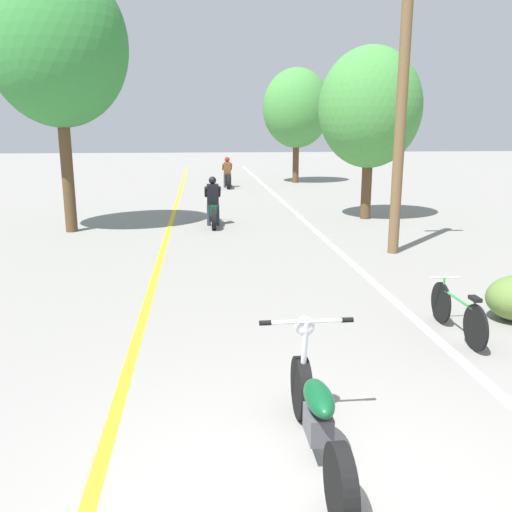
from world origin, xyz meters
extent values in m
cube|color=yellow|center=(-1.70, 12.66, 0.00)|extent=(0.14, 48.00, 0.01)
cube|color=white|center=(2.42, 12.66, 0.00)|extent=(0.14, 48.00, 0.01)
cylinder|color=brown|center=(3.64, 8.41, 3.40)|extent=(0.24, 0.24, 6.81)
cylinder|color=#513A23|center=(4.44, 13.21, 1.21)|extent=(0.32, 0.32, 2.42)
ellipsoid|color=#42893D|center=(4.44, 13.21, 3.42)|extent=(3.16, 2.85, 3.64)
cylinder|color=#513A23|center=(4.22, 24.79, 1.35)|extent=(0.32, 0.32, 2.69)
ellipsoid|color=#42893D|center=(4.22, 24.79, 3.78)|extent=(3.46, 3.11, 3.98)
cylinder|color=#513A23|center=(-4.38, 11.89, 1.88)|extent=(0.32, 0.32, 3.77)
ellipsoid|color=#337F38|center=(-4.38, 11.89, 4.92)|extent=(3.64, 3.28, 4.19)
cylinder|color=black|center=(0.18, 1.42, 0.31)|extent=(0.12, 0.63, 0.63)
cylinder|color=black|center=(0.18, -0.11, 0.31)|extent=(0.12, 0.63, 0.63)
ellipsoid|color=#0C4723|center=(0.18, 0.66, 0.61)|extent=(0.24, 0.62, 0.19)
cube|color=#4C4C51|center=(0.18, 0.66, 0.36)|extent=(0.20, 0.36, 0.24)
cylinder|color=silver|center=(0.18, 1.33, 0.70)|extent=(0.06, 0.23, 0.78)
cylinder|color=silver|center=(0.18, 1.24, 1.08)|extent=(0.78, 0.04, 0.04)
cylinder|color=black|center=(-0.21, 1.24, 1.08)|extent=(0.11, 0.05, 0.05)
cylinder|color=black|center=(0.57, 1.24, 1.08)|extent=(0.11, 0.05, 0.05)
sphere|color=silver|center=(0.18, 1.33, 1.00)|extent=(0.20, 0.20, 0.20)
cylinder|color=black|center=(-0.42, 13.19, 0.30)|extent=(0.12, 0.61, 0.61)
cylinder|color=black|center=(-0.42, 11.73, 0.30)|extent=(0.12, 0.61, 0.61)
cube|color=#0C4723|center=(-0.42, 12.46, 0.48)|extent=(0.20, 0.93, 0.28)
cylinder|color=silver|center=(-0.42, 13.09, 0.96)|extent=(0.50, 0.03, 0.03)
cylinder|color=#282D3D|center=(-0.55, 12.41, 0.31)|extent=(0.11, 0.11, 0.62)
cylinder|color=#282D3D|center=(-0.29, 12.41, 0.31)|extent=(0.11, 0.11, 0.62)
cube|color=black|center=(-0.42, 12.44, 0.92)|extent=(0.34, 0.28, 0.62)
cylinder|color=black|center=(-0.62, 12.60, 0.98)|extent=(0.08, 0.49, 0.37)
cylinder|color=black|center=(-0.22, 12.60, 0.98)|extent=(0.08, 0.49, 0.37)
sphere|color=black|center=(-0.42, 12.48, 1.33)|extent=(0.22, 0.22, 0.22)
cylinder|color=black|center=(0.53, 23.47, 0.32)|extent=(0.12, 0.65, 0.65)
cylinder|color=black|center=(0.53, 22.07, 0.32)|extent=(0.12, 0.65, 0.65)
cube|color=black|center=(0.53, 22.77, 0.50)|extent=(0.20, 0.90, 0.28)
cylinder|color=silver|center=(0.53, 23.37, 1.00)|extent=(0.50, 0.03, 0.03)
cylinder|color=#38383D|center=(0.40, 22.72, 0.32)|extent=(0.11, 0.11, 0.64)
cylinder|color=#38383D|center=(0.66, 22.72, 0.32)|extent=(0.11, 0.11, 0.64)
cube|color=brown|center=(0.53, 22.75, 0.93)|extent=(0.34, 0.28, 0.59)
cylinder|color=brown|center=(0.33, 22.91, 0.99)|extent=(0.08, 0.47, 0.36)
cylinder|color=brown|center=(0.73, 22.91, 0.99)|extent=(0.08, 0.47, 0.36)
sphere|color=#B21919|center=(0.53, 22.79, 1.34)|extent=(0.24, 0.24, 0.24)
cylinder|color=black|center=(2.74, 3.88, 0.31)|extent=(0.04, 0.61, 0.61)
cylinder|color=black|center=(2.74, 2.84, 0.31)|extent=(0.04, 0.61, 0.61)
cylinder|color=#2D8C38|center=(2.74, 3.36, 0.52)|extent=(0.04, 0.83, 0.04)
cylinder|color=#2D8C38|center=(2.74, 2.92, 0.49)|extent=(0.03, 0.03, 0.37)
cube|color=black|center=(2.74, 2.92, 0.68)|extent=(0.10, 0.20, 0.05)
cylinder|color=#2D8C38|center=(2.74, 3.83, 0.51)|extent=(0.03, 0.03, 0.40)
cylinder|color=silver|center=(2.74, 3.83, 0.71)|extent=(0.44, 0.03, 0.03)
camera|label=1|loc=(-0.78, -3.45, 2.85)|focal=38.00mm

